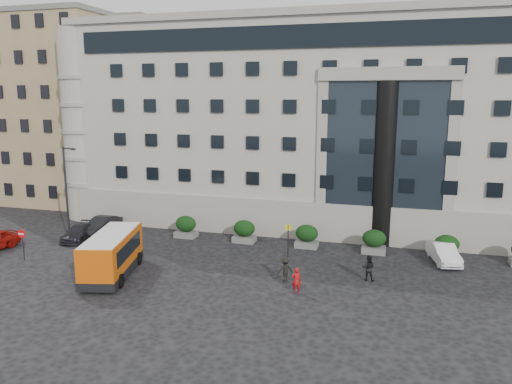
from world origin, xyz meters
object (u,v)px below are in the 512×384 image
hedge_c (307,236)px  bus_stop_sign (288,235)px  minibus (112,253)px  no_entry_sign (22,238)px  hedge_b (244,231)px  street_lamp (67,192)px  red_truck (152,194)px  parked_car_b (101,226)px  hedge_a (186,226)px  hedge_d (374,241)px  parked_car_d (100,209)px  hedge_e (446,247)px  pedestrian_b (368,268)px  pedestrian_c (285,269)px  parked_car_c (79,232)px  pedestrian_a (296,280)px

hedge_c → bus_stop_sign: 3.05m
minibus → no_entry_sign: bearing=159.1°
hedge_b → street_lamp: 14.41m
hedge_b → hedge_c: size_ratio=1.00×
street_lamp → red_truck: 14.03m
hedge_b → red_truck: (-13.09, 8.95, 0.66)m
minibus → parked_car_b: size_ratio=1.62×
hedge_a → hedge_d: (15.60, 0.00, 0.00)m
hedge_d → parked_car_d: size_ratio=0.39×
hedge_b → hedge_d: 10.40m
hedge_c → parked_car_d: size_ratio=0.39×
hedge_e → minibus: 23.88m
hedge_c → pedestrian_b: 7.91m
street_lamp → bus_stop_sign: 17.75m
hedge_b → hedge_d: size_ratio=1.00×
hedge_d → pedestrian_c: (-5.22, -7.58, -0.14)m
hedge_a → street_lamp: street_lamp is taller
no_entry_sign → pedestrian_c: (19.38, 1.25, -0.86)m
hedge_e → red_truck: size_ratio=0.30×
hedge_a → pedestrian_b: size_ratio=1.07×
parked_car_b → pedestrian_b: bearing=-10.7°
parked_car_c → pedestrian_c: (18.69, -4.42, 0.18)m
parked_car_c → pedestrian_b: pedestrian_b is taller
minibus → parked_car_d: 18.06m
minibus → parked_car_c: size_ratio=1.71×
hedge_c → bus_stop_sign: bus_stop_sign is taller
hedge_b → parked_car_b: hedge_b is taller
hedge_b → pedestrian_a: 11.27m
no_entry_sign → red_truck: bearing=86.4°
parked_car_c → hedge_a: bearing=11.7°
hedge_a → pedestrian_c: (10.38, -7.58, -0.14)m
no_entry_sign → pedestrian_b: 24.74m
minibus → red_truck: red_truck is taller
hedge_a → red_truck: red_truck is taller
hedge_a → red_truck: size_ratio=0.30×
red_truck → hedge_b: bearing=-20.2°
pedestrian_b → pedestrian_c: pedestrian_b is taller
parked_car_c → pedestrian_a: pedestrian_a is taller
hedge_c → hedge_d: size_ratio=1.00×
hedge_b → red_truck: size_ratio=0.30×
parked_car_d → bus_stop_sign: bearing=-11.7°
hedge_c → no_entry_sign: size_ratio=0.79×
parked_car_d → parked_car_b: bearing=-47.3°
hedge_c → parked_car_c: (-18.71, -3.17, -0.32)m
hedge_d → parked_car_c: bearing=-172.4°
hedge_b → no_entry_sign: no_entry_sign is taller
minibus → pedestrian_a: size_ratio=4.43×
hedge_c → red_truck: red_truck is taller
parked_car_c → parked_car_d: 8.65m
parked_car_b → hedge_a: bearing=9.7°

